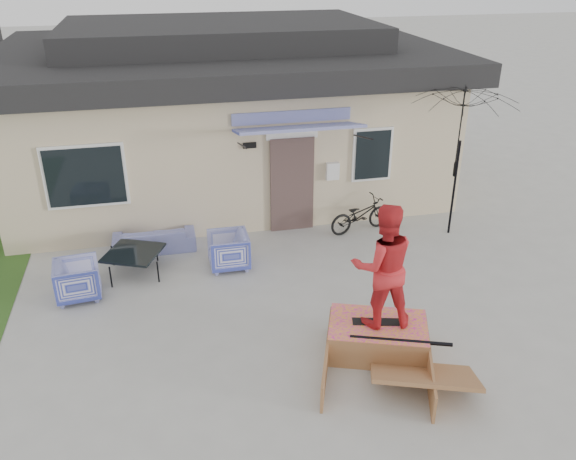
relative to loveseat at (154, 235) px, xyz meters
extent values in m
plane|color=#A6A59E|center=(2.00, -4.14, -0.33)|extent=(90.00, 90.00, 0.00)
cube|color=#C9B68E|center=(2.00, 3.86, 1.17)|extent=(10.00, 7.00, 3.00)
cube|color=black|center=(2.00, 3.86, 2.92)|extent=(10.80, 7.80, 0.50)
cube|color=black|center=(2.00, 3.86, 3.47)|extent=(7.50, 4.50, 0.60)
cube|color=brown|center=(3.00, 0.32, 0.72)|extent=(0.95, 0.08, 2.10)
cube|color=white|center=(-1.20, 0.33, 1.27)|extent=(1.60, 0.06, 1.30)
cube|color=white|center=(4.80, 0.33, 1.27)|extent=(0.90, 0.06, 1.20)
cube|color=#26339F|center=(3.00, -0.19, 2.12)|extent=(2.50, 1.09, 0.29)
imported|color=#26339F|center=(0.00, 0.00, 0.00)|extent=(1.68, 0.49, 0.65)
imported|color=#26339F|center=(-1.36, -1.58, 0.06)|extent=(0.78, 0.82, 0.77)
imported|color=#26339F|center=(1.40, -1.07, 0.06)|extent=(0.72, 0.76, 0.78)
cube|color=black|center=(-0.39, -0.94, -0.09)|extent=(1.26, 1.26, 0.47)
imported|color=black|center=(4.44, -0.11, 0.14)|extent=(1.55, 0.84, 0.94)
cylinder|color=black|center=(6.33, -0.64, 0.72)|extent=(0.05, 0.05, 2.10)
imported|color=black|center=(6.33, -0.64, 1.42)|extent=(2.44, 2.31, 0.90)
cube|color=black|center=(3.30, -4.21, 0.19)|extent=(0.82, 0.40, 0.05)
imported|color=red|center=(3.30, -4.21, 1.19)|extent=(1.03, 0.84, 1.95)
camera|label=1|loc=(0.27, -11.20, 5.38)|focal=36.64mm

